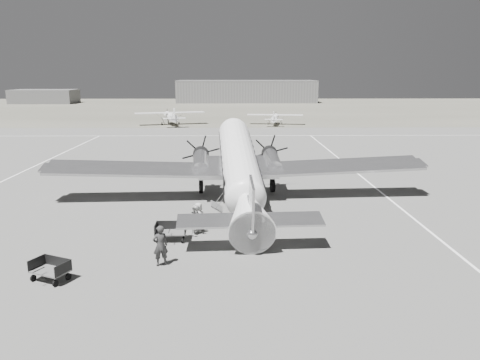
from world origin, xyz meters
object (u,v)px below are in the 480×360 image
ramp_agent (196,220)px  hangar_main (246,91)px  light_plane_left (171,118)px  ground_crew (160,246)px  shed_secondary (45,96)px  dc3_airliner (240,168)px  light_plane_right (275,119)px  baggage_cart_far (50,270)px  baggage_cart_near (171,232)px  passenger (199,217)px

ramp_agent → hangar_main: bearing=1.0°
hangar_main → light_plane_left: (-14.78, -65.75, -2.06)m
ground_crew → light_plane_left: bearing=-104.3°
hangar_main → shed_secondary: hangar_main is taller
hangar_main → dc3_airliner: (-3.59, -116.02, -0.74)m
hangar_main → light_plane_right: size_ratio=4.34×
hangar_main → light_plane_left: bearing=-102.7°
shed_secondary → baggage_cart_far: size_ratio=10.97×
shed_secondary → dc3_airliner: 124.53m
hangar_main → shed_secondary: 60.22m
dc3_airliner → ramp_agent: size_ratio=15.91×
shed_secondary → dc3_airliner: bearing=-63.1°
dc3_airliner → light_plane_right: dc3_airliner is taller
light_plane_right → shed_secondary: bearing=144.6°
light_plane_left → baggage_cart_far: light_plane_left is taller
light_plane_left → baggage_cart_far: (2.96, -61.85, -0.78)m
hangar_main → shed_secondary: (-60.00, -5.00, -1.30)m
dc3_airliner → ramp_agent: 6.51m
shed_secondary → ramp_agent: (53.96, -116.80, -1.16)m
baggage_cart_far → ground_crew: (4.46, 1.58, 0.50)m
baggage_cart_near → passenger: size_ratio=1.05×
dc3_airliner → hangar_main: bearing=85.1°
hangar_main → light_plane_right: (3.16, -65.50, -2.30)m
light_plane_left → light_plane_right: bearing=-14.9°
baggage_cart_far → ground_crew: size_ratio=0.85×
baggage_cart_near → passenger: 2.14m
baggage_cart_near → light_plane_left: bearing=96.4°
shed_secondary → ground_crew: 131.98m
hangar_main → baggage_cart_far: 128.18m
hangar_main → passenger: (-5.96, -121.14, -2.49)m
dc3_airliner → light_plane_left: size_ratio=2.24×
shed_secondary → ramp_agent: size_ratio=10.66×
baggage_cart_near → ground_crew: size_ratio=0.88×
dc3_airliner → passenger: bearing=-117.9°
shed_secondary → baggage_cart_near: 129.02m
ground_crew → passenger: bearing=-127.3°
light_plane_left → passenger: light_plane_left is taller
ramp_agent → light_plane_left: bearing=12.7°
light_plane_right → baggage_cart_far: (-14.98, -62.10, -0.54)m
shed_secondary → passenger: 128.11m
ground_crew → baggage_cart_far: bearing=-1.9°
shed_secondary → passenger: size_ratio=11.09×
light_plane_right → ramp_agent: 57.05m
light_plane_left → baggage_cart_far: size_ratio=7.30×
hangar_main → ground_crew: size_ratio=21.84×
ground_crew → passenger: ground_crew is taller
light_plane_right → baggage_cart_near: size_ratio=5.69×
light_plane_right → baggage_cart_near: bearing=-92.0°
light_plane_left → baggage_cart_near: bearing=-98.3°
dc3_airliner → baggage_cart_near: dc3_airliner is taller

